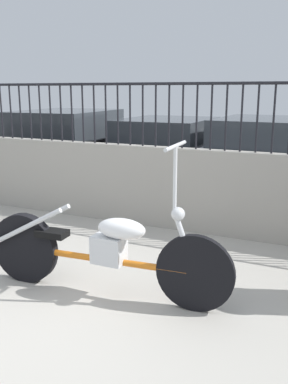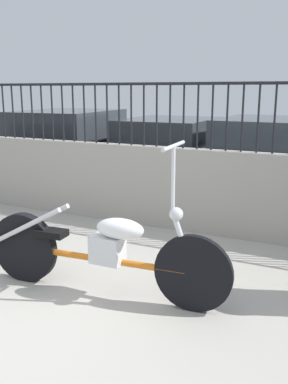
{
  "view_description": "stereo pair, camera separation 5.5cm",
  "coord_description": "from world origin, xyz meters",
  "px_view_note": "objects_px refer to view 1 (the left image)",
  "views": [
    {
      "loc": [
        2.16,
        -2.39,
        1.75
      ],
      "look_at": [
        0.31,
        1.6,
        0.7
      ],
      "focal_mm": 40.0,
      "sensor_mm": 36.0,
      "label": 1
    },
    {
      "loc": [
        2.21,
        -2.36,
        1.75
      ],
      "look_at": [
        0.31,
        1.6,
        0.7
      ],
      "focal_mm": 40.0,
      "sensor_mm": 36.0,
      "label": 2
    }
  ],
  "objects_px": {
    "motorcycle_orange": "(92,249)",
    "car_silver": "(265,153)",
    "car_black": "(70,142)",
    "car_dark_grey": "(169,148)"
  },
  "relations": [
    {
      "from": "car_dark_grey",
      "to": "car_silver",
      "type": "bearing_deg",
      "value": -91.46
    },
    {
      "from": "motorcycle_orange",
      "to": "car_black",
      "type": "relative_size",
      "value": 0.49
    },
    {
      "from": "motorcycle_orange",
      "to": "car_dark_grey",
      "type": "distance_m",
      "value": 5.07
    },
    {
      "from": "motorcycle_orange",
      "to": "car_silver",
      "type": "distance_m",
      "value": 4.94
    },
    {
      "from": "car_silver",
      "to": "car_dark_grey",
      "type": "bearing_deg",
      "value": 90.96
    },
    {
      "from": "car_silver",
      "to": "car_black",
      "type": "bearing_deg",
      "value": 96.43
    },
    {
      "from": "car_black",
      "to": "car_silver",
      "type": "relative_size",
      "value": 1.07
    },
    {
      "from": "motorcycle_orange",
      "to": "car_dark_grey",
      "type": "xyz_separation_m",
      "value": [
        -1.23,
        4.91,
        0.22
      ]
    },
    {
      "from": "motorcycle_orange",
      "to": "car_black",
      "type": "xyz_separation_m",
      "value": [
        -3.36,
        4.56,
        0.27
      ]
    },
    {
      "from": "motorcycle_orange",
      "to": "car_dark_grey",
      "type": "bearing_deg",
      "value": 99.46
    }
  ]
}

